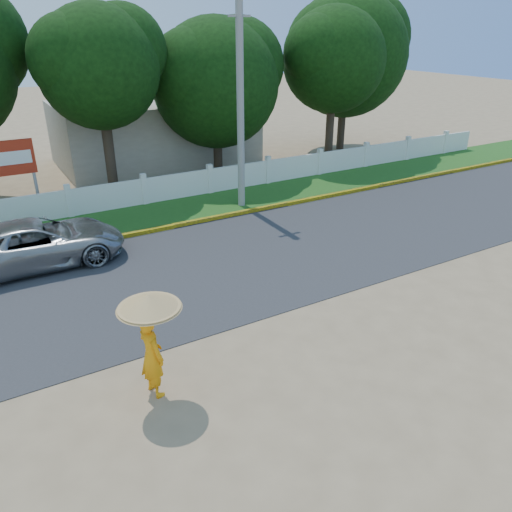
{
  "coord_description": "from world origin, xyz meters",
  "views": [
    {
      "loc": [
        -5.98,
        -8.27,
        6.83
      ],
      "look_at": [
        0.0,
        2.0,
        1.3
      ],
      "focal_mm": 35.0,
      "sensor_mm": 36.0,
      "label": 1
    }
  ],
  "objects_px": {
    "utility_pole": "(240,107)",
    "monk_with_parasol": "(150,331)",
    "vehicle": "(38,243)",
    "billboard": "(0,163)"
  },
  "relations": [
    {
      "from": "vehicle",
      "to": "monk_with_parasol",
      "type": "bearing_deg",
      "value": -171.0
    },
    {
      "from": "vehicle",
      "to": "billboard",
      "type": "distance_m",
      "value": 5.23
    },
    {
      "from": "utility_pole",
      "to": "billboard",
      "type": "relative_size",
      "value": 2.68
    },
    {
      "from": "utility_pole",
      "to": "monk_with_parasol",
      "type": "height_order",
      "value": "utility_pole"
    },
    {
      "from": "utility_pole",
      "to": "vehicle",
      "type": "relative_size",
      "value": 1.53
    },
    {
      "from": "monk_with_parasol",
      "to": "billboard",
      "type": "xyz_separation_m",
      "value": [
        -1.37,
        12.55,
        0.66
      ]
    },
    {
      "from": "billboard",
      "to": "vehicle",
      "type": "bearing_deg",
      "value": -86.28
    },
    {
      "from": "vehicle",
      "to": "billboard",
      "type": "xyz_separation_m",
      "value": [
        -0.33,
        5.02,
        1.42
      ]
    },
    {
      "from": "utility_pole",
      "to": "billboard",
      "type": "distance_m",
      "value": 9.23
    },
    {
      "from": "vehicle",
      "to": "monk_with_parasol",
      "type": "distance_m",
      "value": 7.64
    }
  ]
}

